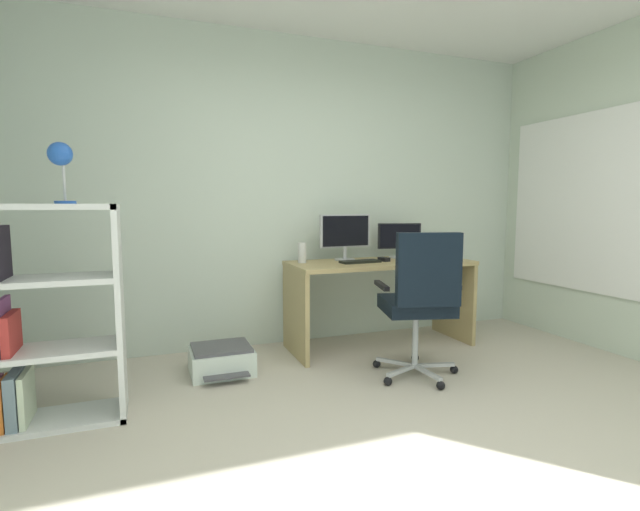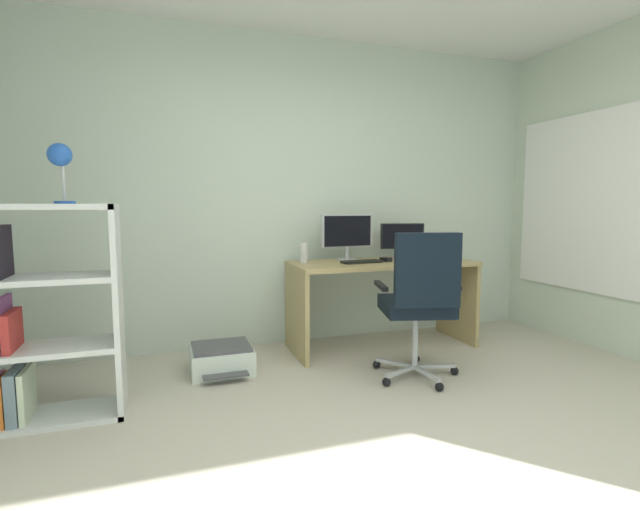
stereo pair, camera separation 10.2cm
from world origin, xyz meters
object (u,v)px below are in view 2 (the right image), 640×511
Objects in this scene: desk_lamp at (60,159)px; printer at (222,359)px; monitor_secondary at (402,238)px; office_chair at (420,297)px; desk at (382,283)px; computer_mouse at (386,260)px; bookshelf at (27,324)px; desktop_speaker at (303,253)px; monitor_main at (347,233)px; keyboard at (362,262)px.

printer is at bearing 26.96° from desk_lamp.
printer is (0.91, 0.46, -1.39)m from desk_lamp.
monitor_secondary is 0.37× the size of office_chair.
office_chair reaches higher than desk.
computer_mouse is at bearing 80.09° from office_chair.
desk_lamp is at bearing -153.04° from printer.
bookshelf is at bearing 175.96° from office_chair.
computer_mouse is 0.59× the size of desktop_speaker.
printer is at bearing -163.26° from monitor_main.
keyboard is at bearing -167.55° from desk.
office_chair is (-0.40, -0.98, -0.34)m from monitor_secondary.
bookshelf is (-2.81, -0.81, -0.36)m from monitor_secondary.
office_chair is (-0.12, -0.81, 0.04)m from desk.
monitor_main is at bearing 98.66° from office_chair.
desk reaches higher than printer.
computer_mouse is at bearing -33.20° from monitor_main.
keyboard reaches higher than printer.
monitor_secondary is at bearing 2.86° from desktop_speaker.
office_chair is at bearing -86.37° from keyboard.
bookshelf is 3.71× the size of desk_lamp.
desk_lamp is (-2.34, -0.62, 0.72)m from computer_mouse.
printer is (-1.41, -0.18, -0.46)m from desk.
desktop_speaker is at bearing 156.84° from keyboard.
desktop_speaker is 0.16× the size of office_chair.
office_chair is at bearing -4.04° from bookshelf.
monitor_secondary reaches higher than office_chair.
bookshelf is at bearing -165.72° from desk.
monitor_main is at bearing 148.58° from desk.
keyboard is 3.40× the size of computer_mouse.
computer_mouse is at bearing -50.07° from desk.
monitor_secondary is at bearing 19.15° from keyboard.
bookshelf reaches higher than office_chair.
desktop_speaker is (-0.41, -0.05, -0.15)m from monitor_main.
monitor_main is at bearing 16.74° from printer.
bookshelf is at bearing -169.34° from keyboard.
bookshelf is (-2.41, 0.17, -0.03)m from office_chair.
bookshelf is at bearing -157.62° from printer.
desk_lamp reaches higher than desktop_speaker.
keyboard is at bearing -157.07° from monitor_secondary.
keyboard is (-0.22, -0.05, 0.20)m from desk.
desktop_speaker is 1.08m from printer.
keyboard is 2.30m from desk_lamp.
desktop_speaker is 0.36× the size of printer.
monitor_secondary is 1.17× the size of keyboard.
desktop_speaker reaches higher than desk.
office_chair is (0.10, -0.77, -0.17)m from keyboard.
bookshelf is at bearing -179.72° from computer_mouse.
monitor_secondary reaches higher than keyboard.
desktop_speaker is 1.11m from office_chair.
bookshelf is at bearing -157.74° from desktop_speaker.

